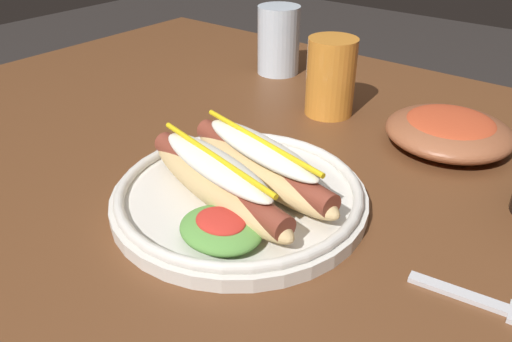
{
  "coord_description": "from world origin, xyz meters",
  "views": [
    {
      "loc": [
        0.27,
        -0.45,
        1.06
      ],
      "look_at": [
        -0.05,
        -0.06,
        0.77
      ],
      "focal_mm": 35.58,
      "sensor_mm": 36.0,
      "label": 1
    }
  ],
  "objects_px": {
    "fork": "(491,305)",
    "water_cup": "(279,40)",
    "side_bowl": "(449,130)",
    "extra_cup": "(331,77)",
    "hot_dog_plate": "(239,187)"
  },
  "relations": [
    {
      "from": "fork",
      "to": "water_cup",
      "type": "bearing_deg",
      "value": 135.57
    },
    {
      "from": "water_cup",
      "to": "side_bowl",
      "type": "xyz_separation_m",
      "value": [
        0.36,
        -0.1,
        -0.04
      ]
    },
    {
      "from": "extra_cup",
      "to": "side_bowl",
      "type": "relative_size",
      "value": 0.7
    },
    {
      "from": "extra_cup",
      "to": "side_bowl",
      "type": "xyz_separation_m",
      "value": [
        0.19,
        0.0,
        -0.03
      ]
    },
    {
      "from": "side_bowl",
      "to": "fork",
      "type": "bearing_deg",
      "value": -62.54
    },
    {
      "from": "water_cup",
      "to": "side_bowl",
      "type": "distance_m",
      "value": 0.38
    },
    {
      "from": "hot_dog_plate",
      "to": "water_cup",
      "type": "xyz_separation_m",
      "value": [
        -0.23,
        0.39,
        0.04
      ]
    },
    {
      "from": "hot_dog_plate",
      "to": "water_cup",
      "type": "height_order",
      "value": "water_cup"
    },
    {
      "from": "fork",
      "to": "side_bowl",
      "type": "height_order",
      "value": "side_bowl"
    },
    {
      "from": "extra_cup",
      "to": "side_bowl",
      "type": "height_order",
      "value": "extra_cup"
    },
    {
      "from": "fork",
      "to": "side_bowl",
      "type": "relative_size",
      "value": 0.72
    },
    {
      "from": "water_cup",
      "to": "side_bowl",
      "type": "bearing_deg",
      "value": -15.53
    },
    {
      "from": "extra_cup",
      "to": "side_bowl",
      "type": "distance_m",
      "value": 0.19
    },
    {
      "from": "hot_dog_plate",
      "to": "side_bowl",
      "type": "distance_m",
      "value": 0.32
    },
    {
      "from": "extra_cup",
      "to": "fork",
      "type": "bearing_deg",
      "value": -39.31
    }
  ]
}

